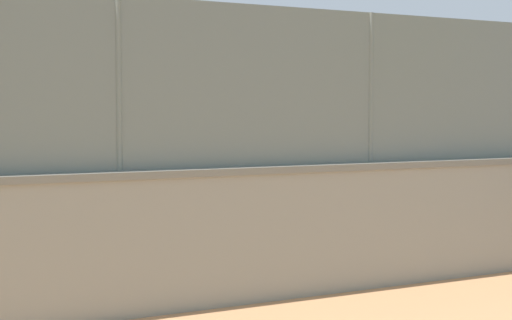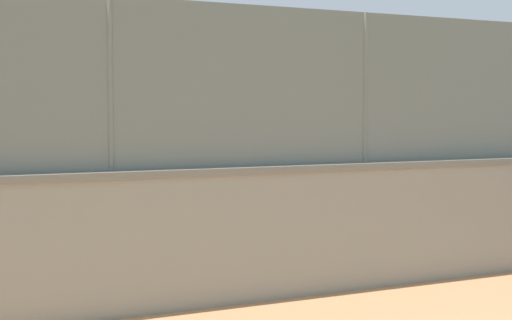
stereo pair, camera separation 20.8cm
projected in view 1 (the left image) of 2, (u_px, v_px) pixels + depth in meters
The scene contains 7 objects.
ground_plane at pixel (135, 197), 19.39m from camera, with size 260.00×260.00×0.00m, color tan.
perimeter_wall at pixel (255, 232), 8.78m from camera, with size 29.25×0.71×1.54m.
fence_panel_on_wall at pixel (255, 86), 8.67m from camera, with size 28.74×0.32×1.84m.
player_near_wall_returning at pixel (425, 164), 16.82m from camera, with size 0.80×1.29×1.72m.
player_at_service_line at pixel (87, 166), 17.23m from camera, with size 0.91×0.68×1.59m.
player_baseline_waiting at pixel (183, 155), 20.88m from camera, with size 1.01×0.78×1.69m.
sports_ball at pixel (442, 225), 14.08m from camera, with size 0.15×0.15×0.15m, color #3399D8.
Camera 1 is at (5.70, 18.69, 2.16)m, focal length 53.48 mm.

